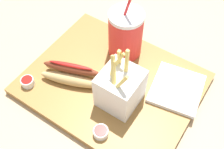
% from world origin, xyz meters
% --- Properties ---
extents(ground_plane, '(2.40, 2.40, 0.02)m').
position_xyz_m(ground_plane, '(0.00, 0.00, -0.01)').
color(ground_plane, tan).
extents(food_tray, '(0.43, 0.35, 0.02)m').
position_xyz_m(food_tray, '(0.00, 0.00, 0.01)').
color(food_tray, olive).
rests_on(food_tray, ground_plane).
extents(soda_cup, '(0.09, 0.09, 0.22)m').
position_xyz_m(soda_cup, '(-0.03, 0.11, 0.09)').
color(soda_cup, red).
rests_on(soda_cup, food_tray).
extents(fries_basket, '(0.09, 0.09, 0.16)m').
position_xyz_m(fries_basket, '(0.05, -0.04, 0.07)').
color(fries_basket, white).
rests_on(fries_basket, food_tray).
extents(hot_dog_1, '(0.17, 0.11, 0.06)m').
position_xyz_m(hot_dog_1, '(-0.09, -0.05, 0.04)').
color(hot_dog_1, tan).
rests_on(hot_dog_1, food_tray).
extents(ketchup_cup_1, '(0.03, 0.03, 0.02)m').
position_xyz_m(ketchup_cup_1, '(0.06, -0.14, 0.03)').
color(ketchup_cup_1, white).
rests_on(ketchup_cup_1, food_tray).
extents(ketchup_cup_2, '(0.03, 0.03, 0.02)m').
position_xyz_m(ketchup_cup_2, '(-0.17, -0.13, 0.03)').
color(ketchup_cup_2, white).
rests_on(ketchup_cup_2, food_tray).
extents(napkin_stack, '(0.14, 0.15, 0.01)m').
position_xyz_m(napkin_stack, '(0.15, 0.07, 0.03)').
color(napkin_stack, white).
rests_on(napkin_stack, food_tray).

